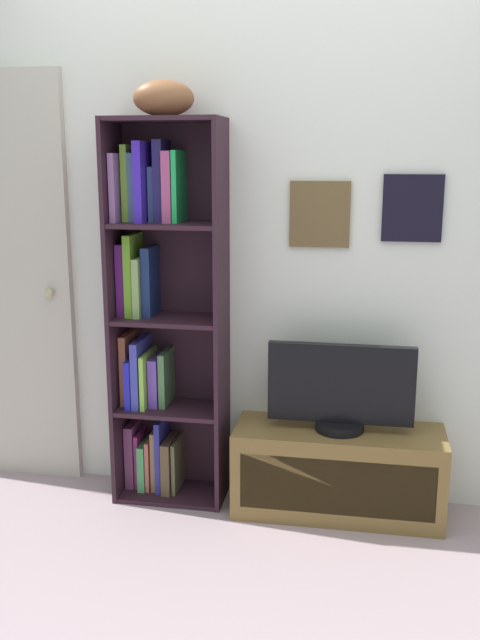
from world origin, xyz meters
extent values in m
cube|color=gray|center=(0.00, 0.00, -0.02)|extent=(5.20, 5.20, 0.04)
cube|color=silver|center=(0.00, 1.13, 1.24)|extent=(4.80, 0.06, 2.49)
cube|color=brown|center=(0.21, 1.09, 1.36)|extent=(0.27, 0.02, 0.29)
cube|color=#C2A99C|center=(0.21, 1.09, 1.36)|extent=(0.22, 0.01, 0.24)
cube|color=black|center=(0.61, 1.09, 1.39)|extent=(0.26, 0.02, 0.29)
cube|color=tan|center=(0.61, 1.09, 1.39)|extent=(0.21, 0.01, 0.24)
cube|color=black|center=(-0.71, 0.96, 0.89)|extent=(0.02, 0.29, 1.78)
cube|color=black|center=(-0.21, 0.96, 0.89)|extent=(0.02, 0.29, 1.78)
cube|color=black|center=(-0.46, 1.10, 0.89)|extent=(0.52, 0.01, 1.78)
cube|color=black|center=(-0.46, 0.96, 0.01)|extent=(0.48, 0.28, 0.02)
cube|color=black|center=(-0.46, 0.96, 0.44)|extent=(0.48, 0.28, 0.02)
cube|color=black|center=(-0.46, 0.96, 0.88)|extent=(0.48, 0.28, 0.02)
cube|color=black|center=(-0.46, 0.96, 1.31)|extent=(0.48, 0.28, 0.02)
cube|color=black|center=(-0.46, 0.96, 1.77)|extent=(0.48, 0.28, 0.02)
cube|color=#6B365C|center=(-0.67, 1.01, 0.18)|extent=(0.04, 0.16, 0.32)
cube|color=#972A6F|center=(-0.64, 1.01, 0.16)|extent=(0.02, 0.16, 0.27)
cube|color=#469F5A|center=(-0.60, 1.00, 0.13)|extent=(0.03, 0.19, 0.23)
cube|color=#B8584C|center=(-0.57, 1.00, 0.15)|extent=(0.02, 0.18, 0.25)
cube|color=#916B49|center=(-0.55, 1.00, 0.17)|extent=(0.02, 0.17, 0.30)
cube|color=navy|center=(-0.52, 0.99, 0.20)|extent=(0.03, 0.19, 0.36)
cube|color=brown|center=(-0.48, 0.99, 0.15)|extent=(0.04, 0.21, 0.26)
cube|color=brown|center=(-0.44, 0.99, 0.15)|extent=(0.02, 0.19, 0.25)
cube|color=#B05E46|center=(-0.68, 1.00, 0.62)|extent=(0.03, 0.18, 0.34)
cube|color=#1E20B4|center=(-0.64, 0.97, 0.57)|extent=(0.03, 0.23, 0.23)
cube|color=#383DA4|center=(-0.61, 0.97, 0.61)|extent=(0.03, 0.23, 0.32)
cube|color=#81BD42|center=(-0.57, 0.98, 0.58)|extent=(0.02, 0.23, 0.26)
cube|color=#6942B8|center=(-0.53, 1.00, 0.57)|extent=(0.04, 0.19, 0.23)
cube|color=#487347|center=(-0.49, 1.00, 0.58)|extent=(0.03, 0.18, 0.26)
cube|color=#4D165D|center=(-0.67, 1.00, 1.05)|extent=(0.04, 0.18, 0.33)
cube|color=#639F27|center=(-0.63, 0.99, 1.08)|extent=(0.04, 0.19, 0.38)
cube|color=#7E9F58|center=(-0.59, 0.99, 1.02)|extent=(0.03, 0.20, 0.27)
cube|color=navy|center=(-0.56, 1.00, 1.05)|extent=(0.04, 0.17, 0.32)
cube|color=#8A5A94|center=(-0.68, 0.98, 1.47)|extent=(0.03, 0.23, 0.30)
cube|color=olive|center=(-0.64, 1.01, 1.49)|extent=(0.03, 0.16, 0.34)
cube|color=#3D5878|center=(-0.61, 1.01, 1.47)|extent=(0.04, 0.17, 0.30)
cube|color=#351DAA|center=(-0.56, 0.98, 1.50)|extent=(0.04, 0.22, 0.35)
cube|color=navy|center=(-0.53, 1.01, 1.44)|extent=(0.03, 0.15, 0.24)
cube|color=#1F1A4E|center=(-0.49, 1.01, 1.50)|extent=(0.04, 0.17, 0.36)
cube|color=#A34377|center=(-0.44, 0.99, 1.48)|extent=(0.04, 0.19, 0.31)
cube|color=green|center=(-0.41, 1.00, 1.48)|extent=(0.02, 0.19, 0.31)
ellipsoid|color=brown|center=(-0.46, 0.96, 1.85)|extent=(0.30, 0.23, 0.15)
cube|color=brown|center=(0.34, 0.93, 0.20)|extent=(0.95, 0.34, 0.40)
cube|color=brown|center=(0.34, 0.76, 0.20)|extent=(0.85, 0.01, 0.26)
cylinder|color=black|center=(0.34, 0.93, 0.42)|extent=(0.22, 0.22, 0.04)
cube|color=black|center=(0.34, 0.93, 0.62)|extent=(0.65, 0.04, 0.36)
cube|color=#486F94|center=(0.34, 0.92, 0.62)|extent=(0.61, 0.01, 0.32)
cube|color=#9B9589|center=(-1.37, 1.06, 0.56)|extent=(0.51, 0.01, 0.72)
sphere|color=tan|center=(-1.07, 1.03, 0.96)|extent=(0.04, 0.04, 0.04)
camera|label=1|loc=(0.42, -2.11, 1.62)|focal=39.78mm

